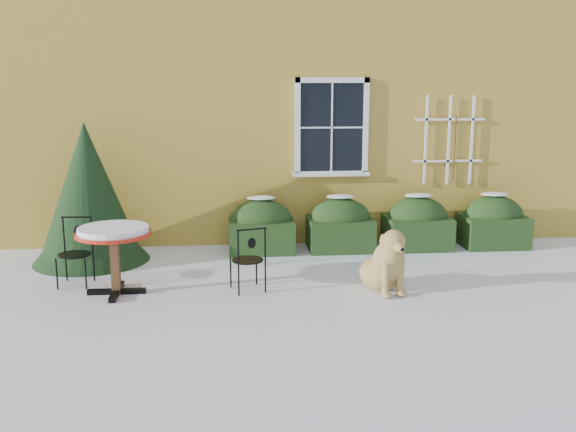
{
  "coord_description": "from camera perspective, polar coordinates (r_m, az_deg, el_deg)",
  "views": [
    {
      "loc": [
        -0.77,
        -7.62,
        2.71
      ],
      "look_at": [
        0.0,
        1.0,
        0.9
      ],
      "focal_mm": 40.0,
      "sensor_mm": 36.0,
      "label": 1
    }
  ],
  "objects": [
    {
      "name": "bistro_table",
      "position": [
        8.53,
        -15.23,
        -1.93
      ],
      "size": [
        0.97,
        0.97,
        0.9
      ],
      "rotation": [
        0.0,
        0.0,
        0.34
      ],
      "color": "black",
      "rests_on": "ground"
    },
    {
      "name": "ground",
      "position": [
        8.12,
        0.63,
        -7.67
      ],
      "size": [
        80.0,
        80.0,
        0.0
      ],
      "primitive_type": "plane",
      "color": "white",
      "rests_on": "ground"
    },
    {
      "name": "patio_chair_far",
      "position": [
        9.16,
        -18.38,
        -3.03
      ],
      "size": [
        0.44,
        0.44,
        0.92
      ],
      "rotation": [
        0.0,
        0.0,
        -0.07
      ],
      "color": "black",
      "rests_on": "ground"
    },
    {
      "name": "evergreen_shrub",
      "position": [
        10.22,
        -17.29,
        0.84
      ],
      "size": [
        1.76,
        1.76,
        2.13
      ],
      "rotation": [
        0.0,
        0.0,
        -0.09
      ],
      "color": "black",
      "rests_on": "ground"
    },
    {
      "name": "dog",
      "position": [
        8.53,
        8.7,
        -4.32
      ],
      "size": [
        0.69,
        1.01,
        0.9
      ],
      "rotation": [
        0.0,
        0.0,
        0.22
      ],
      "color": "tan",
      "rests_on": "ground"
    },
    {
      "name": "patio_chair_near",
      "position": [
        8.45,
        -3.53,
        -3.81
      ],
      "size": [
        0.48,
        0.48,
        0.88
      ],
      "rotation": [
        0.0,
        0.0,
        3.43
      ],
      "color": "black",
      "rests_on": "ground"
    },
    {
      "name": "hedge_row",
      "position": [
        10.71,
        8.09,
        -0.76
      ],
      "size": [
        4.95,
        0.8,
        0.91
      ],
      "color": "#183113",
      "rests_on": "ground"
    },
    {
      "name": "house",
      "position": [
        14.65,
        -2.14,
        13.78
      ],
      "size": [
        12.4,
        8.4,
        6.4
      ],
      "color": "gold",
      "rests_on": "ground"
    }
  ]
}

